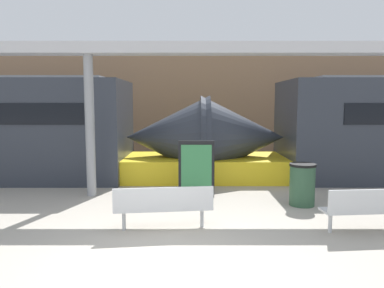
{
  "coord_description": "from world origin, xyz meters",
  "views": [
    {
      "loc": [
        0.35,
        -5.58,
        2.37
      ],
      "look_at": [
        0.31,
        3.45,
        1.4
      ],
      "focal_mm": 35.0,
      "sensor_mm": 36.0,
      "label": 1
    }
  ],
  "objects_px": {
    "trash_bin": "(304,185)",
    "bench_far": "(366,207)",
    "poster_board": "(198,169)",
    "bench_near": "(165,205)",
    "support_column_near": "(92,126)"
  },
  "relations": [
    {
      "from": "bench_far",
      "to": "trash_bin",
      "type": "distance_m",
      "value": 1.99
    },
    {
      "from": "bench_near",
      "to": "trash_bin",
      "type": "xyz_separation_m",
      "value": [
        3.12,
        1.75,
        0.0
      ]
    },
    {
      "from": "bench_near",
      "to": "poster_board",
      "type": "bearing_deg",
      "value": 68.43
    },
    {
      "from": "trash_bin",
      "to": "support_column_near",
      "type": "distance_m",
      "value": 5.43
    },
    {
      "from": "trash_bin",
      "to": "support_column_near",
      "type": "height_order",
      "value": "support_column_near"
    },
    {
      "from": "trash_bin",
      "to": "poster_board",
      "type": "distance_m",
      "value": 2.59
    },
    {
      "from": "poster_board",
      "to": "bench_far",
      "type": "bearing_deg",
      "value": -40.9
    },
    {
      "from": "trash_bin",
      "to": "bench_far",
      "type": "bearing_deg",
      "value": -73.1
    },
    {
      "from": "bench_far",
      "to": "poster_board",
      "type": "bearing_deg",
      "value": 133.77
    },
    {
      "from": "bench_near",
      "to": "bench_far",
      "type": "distance_m",
      "value": 3.7
    },
    {
      "from": "bench_near",
      "to": "support_column_near",
      "type": "bearing_deg",
      "value": 120.73
    },
    {
      "from": "bench_near",
      "to": "poster_board",
      "type": "height_order",
      "value": "poster_board"
    },
    {
      "from": "bench_near",
      "to": "support_column_near",
      "type": "relative_size",
      "value": 0.53
    },
    {
      "from": "bench_far",
      "to": "trash_bin",
      "type": "xyz_separation_m",
      "value": [
        -0.58,
        1.91,
        0.01
      ]
    },
    {
      "from": "poster_board",
      "to": "support_column_near",
      "type": "relative_size",
      "value": 0.4
    }
  ]
}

